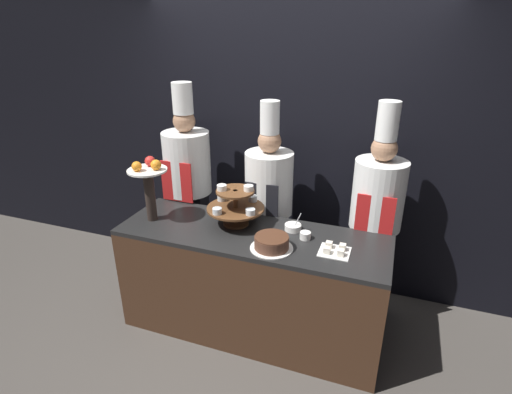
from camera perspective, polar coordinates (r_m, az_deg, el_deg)
ground_plane at (r=3.25m, az=-2.78°, el=-21.66°), size 14.00×14.00×0.00m
wall_back at (r=3.57m, az=4.42°, el=8.71°), size 10.00×0.06×2.80m
buffet_counter at (r=3.20m, az=-0.63°, el=-12.13°), size 2.02×0.66×0.88m
tiered_stand at (r=3.03m, az=-2.95°, el=-1.07°), size 0.44×0.44×0.32m
fruit_pedestal at (r=3.15m, az=-15.06°, el=2.21°), size 0.30×0.30×0.50m
cake_round at (r=2.75m, az=2.25°, el=-6.55°), size 0.30×0.30×0.10m
cup_white at (r=2.90m, az=7.05°, el=-5.47°), size 0.08×0.08×0.05m
cake_square_tray at (r=2.77m, az=11.17°, el=-7.43°), size 0.21×0.19×0.05m
serving_bowl_far at (r=3.01m, az=5.31°, el=-4.31°), size 0.12×0.12×0.15m
chef_left at (r=3.65m, az=-9.64°, el=2.19°), size 0.41×0.41×1.87m
chef_center_left at (r=3.39m, az=1.82°, el=-0.49°), size 0.40×0.40×1.77m
chef_center_right at (r=3.24m, az=16.74°, el=-2.22°), size 0.39×0.39×1.82m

